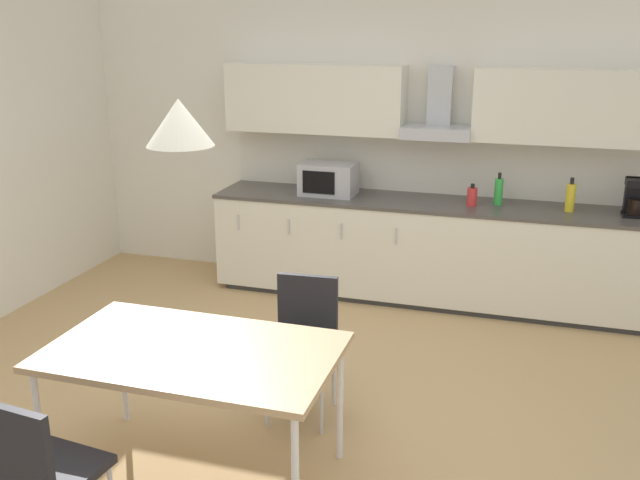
{
  "coord_description": "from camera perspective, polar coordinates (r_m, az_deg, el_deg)",
  "views": [
    {
      "loc": [
        1.42,
        -3.64,
        2.38
      ],
      "look_at": [
        0.13,
        0.58,
        1.0
      ],
      "focal_mm": 40.0,
      "sensor_mm": 36.0,
      "label": 1
    }
  ],
  "objects": [
    {
      "name": "chair_far_right",
      "position": [
        4.42,
        -1.3,
        -7.38
      ],
      "size": [
        0.43,
        0.43,
        0.87
      ],
      "color": "black",
      "rests_on": "ground_plane"
    },
    {
      "name": "bottle_yellow",
      "position": [
        6.09,
        19.4,
        3.26
      ],
      "size": [
        0.07,
        0.07,
        0.28
      ],
      "color": "yellow",
      "rests_on": "kitchen_counter"
    },
    {
      "name": "wall_back",
      "position": [
        6.53,
        4.28,
        8.82
      ],
      "size": [
        6.5,
        0.1,
        2.84
      ],
      "primitive_type": "cube",
      "color": "silver",
      "rests_on": "ground_plane"
    },
    {
      "name": "ground_plane",
      "position": [
        4.58,
        -3.81,
        -14.14
      ],
      "size": [
        8.13,
        7.81,
        0.02
      ],
      "primitive_type": "cube",
      "color": "tan"
    },
    {
      "name": "backsplash_tile",
      "position": [
        6.41,
        9.43,
        5.82
      ],
      "size": [
        3.77,
        0.02,
        0.48
      ],
      "primitive_type": "cube",
      "color": "silver",
      "rests_on": "kitchen_counter"
    },
    {
      "name": "bottle_red",
      "position": [
        6.06,
        12.07,
        3.43
      ],
      "size": [
        0.08,
        0.08,
        0.19
      ],
      "color": "red",
      "rests_on": "kitchen_counter"
    },
    {
      "name": "upper_wall_cabinets",
      "position": [
        6.17,
        9.49,
        10.74
      ],
      "size": [
        3.77,
        0.4,
        0.59
      ],
      "color": "silver"
    },
    {
      "name": "microwave",
      "position": [
        6.31,
        0.69,
        4.92
      ],
      "size": [
        0.48,
        0.35,
        0.28
      ],
      "color": "#ADADB2",
      "rests_on": "kitchen_counter"
    },
    {
      "name": "kitchen_counter",
      "position": [
        6.28,
        8.72,
        -0.83
      ],
      "size": [
        3.79,
        0.68,
        0.88
      ],
      "color": "#333333",
      "rests_on": "ground_plane"
    },
    {
      "name": "pendant_lamp",
      "position": [
        3.42,
        -11.19,
        9.21
      ],
      "size": [
        0.32,
        0.32,
        0.22
      ],
      "primitive_type": "cone",
      "color": "silver"
    },
    {
      "name": "dining_table",
      "position": [
        3.78,
        -10.12,
        -9.17
      ],
      "size": [
        1.49,
        0.88,
        0.76
      ],
      "color": "tan",
      "rests_on": "ground_plane"
    },
    {
      "name": "bottle_green",
      "position": [
        6.14,
        14.1,
        3.82
      ],
      "size": [
        0.07,
        0.07,
        0.27
      ],
      "color": "green",
      "rests_on": "kitchen_counter"
    },
    {
      "name": "coffee_maker",
      "position": [
        6.14,
        23.94,
        3.17
      ],
      "size": [
        0.18,
        0.19,
        0.3
      ],
      "color": "black",
      "rests_on": "kitchen_counter"
    },
    {
      "name": "chair_near_left",
      "position": [
        3.45,
        -21.75,
        -16.45
      ],
      "size": [
        0.44,
        0.44,
        0.87
      ],
      "color": "black",
      "rests_on": "ground_plane"
    }
  ]
}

